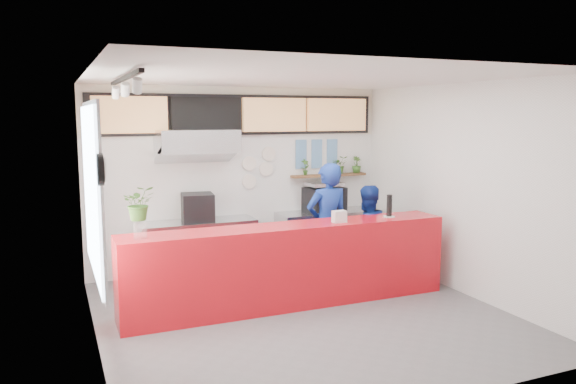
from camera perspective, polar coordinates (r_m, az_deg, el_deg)
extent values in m
plane|color=slate|center=(7.39, 1.44, -12.33)|extent=(5.00, 5.00, 0.00)
plane|color=silver|center=(6.95, 1.53, 11.55)|extent=(5.00, 5.00, 0.00)
plane|color=white|center=(9.33, -4.89, 1.36)|extent=(5.00, 0.00, 5.00)
plane|color=white|center=(6.41, -19.32, -2.03)|extent=(0.00, 5.00, 5.00)
plane|color=white|center=(8.36, 17.28, 0.28)|extent=(0.00, 5.00, 5.00)
cube|color=red|center=(7.57, 0.19, -7.47)|extent=(4.50, 0.60, 1.10)
cube|color=beige|center=(9.26, -4.95, 8.13)|extent=(5.00, 0.02, 0.80)
cube|color=#B2B5BA|center=(9.01, -9.08, -5.73)|extent=(1.80, 0.60, 0.90)
cube|color=black|center=(8.88, -9.16, -1.55)|extent=(0.54, 0.54, 0.43)
cube|color=#B2B5BA|center=(8.72, -9.24, 5.12)|extent=(1.20, 0.70, 0.35)
cube|color=#B2B5BA|center=(8.74, -9.21, 3.81)|extent=(1.20, 0.69, 0.31)
cube|color=#B2B5BA|center=(9.80, 4.12, -4.54)|extent=(1.80, 0.60, 0.90)
cube|color=black|center=(9.64, 3.71, -0.77)|extent=(0.69, 0.53, 0.42)
cube|color=#A6A9AD|center=(9.61, 3.73, 0.82)|extent=(0.61, 0.44, 0.05)
cube|color=brown|center=(9.85, 4.17, 1.71)|extent=(1.40, 0.18, 0.04)
cube|color=tan|center=(8.77, -15.75, 7.56)|extent=(1.10, 0.10, 0.55)
cube|color=black|center=(8.99, -8.34, 7.77)|extent=(1.10, 0.10, 0.55)
cube|color=tan|center=(9.35, -1.39, 7.85)|extent=(1.10, 0.10, 0.55)
cube|color=tan|center=(9.84, 4.97, 7.82)|extent=(1.10, 0.10, 0.55)
cube|color=black|center=(9.23, -4.89, 7.82)|extent=(4.80, 0.04, 0.65)
cube|color=silver|center=(6.68, -19.31, 0.09)|extent=(0.04, 2.20, 1.90)
cube|color=#B2B5BA|center=(6.68, -19.14, 0.10)|extent=(0.03, 2.30, 2.00)
cylinder|color=black|center=(5.45, -18.52, 2.17)|extent=(0.05, 0.30, 0.30)
cylinder|color=white|center=(5.46, -18.21, 2.18)|extent=(0.02, 0.26, 0.26)
cube|color=black|center=(6.37, -16.26, 11.04)|extent=(0.05, 2.40, 0.04)
cylinder|color=silver|center=(9.33, -3.98, 2.91)|extent=(0.24, 0.03, 0.24)
cylinder|color=silver|center=(9.44, -2.25, 2.37)|extent=(0.24, 0.03, 0.24)
cylinder|color=silver|center=(9.36, -3.96, 1.08)|extent=(0.24, 0.03, 0.24)
cylinder|color=silver|center=(9.43, -1.97, 3.89)|extent=(0.24, 0.03, 0.24)
cube|color=#598CBF|center=(9.67, 1.34, 4.59)|extent=(0.20, 0.02, 0.25)
cube|color=#598CBF|center=(9.79, 2.94, 4.62)|extent=(0.20, 0.02, 0.25)
cube|color=#598CBF|center=(9.93, 4.50, 4.65)|extent=(0.20, 0.02, 0.25)
cube|color=#598CBF|center=(9.69, 1.33, 3.11)|extent=(0.20, 0.02, 0.25)
cube|color=#598CBF|center=(9.81, 2.93, 3.16)|extent=(0.20, 0.02, 0.25)
cube|color=#598CBF|center=(9.95, 4.49, 3.21)|extent=(0.20, 0.02, 0.25)
imported|color=navy|center=(8.32, 4.03, -3.41)|extent=(0.69, 0.47, 1.86)
imported|color=navy|center=(8.59, 7.96, -4.31)|extent=(0.75, 0.59, 1.50)
imported|color=#335E21|center=(9.64, 1.76, 2.56)|extent=(0.16, 0.13, 0.28)
imported|color=#335E21|center=(9.93, 5.26, 2.77)|extent=(0.33, 0.30, 0.31)
imported|color=#335E21|center=(10.10, 6.98, 2.78)|extent=(0.19, 0.17, 0.30)
cylinder|color=silver|center=(6.86, -14.78, -3.83)|extent=(0.18, 0.18, 0.19)
imported|color=#335E21|center=(6.80, -14.88, -1.09)|extent=(0.37, 0.32, 0.41)
cube|color=silver|center=(7.65, 5.23, -2.50)|extent=(0.18, 0.12, 0.16)
cylinder|color=silver|center=(8.16, 10.23, -2.48)|extent=(0.22, 0.22, 0.01)
cylinder|color=black|center=(8.13, 10.26, -1.35)|extent=(0.10, 0.10, 0.31)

